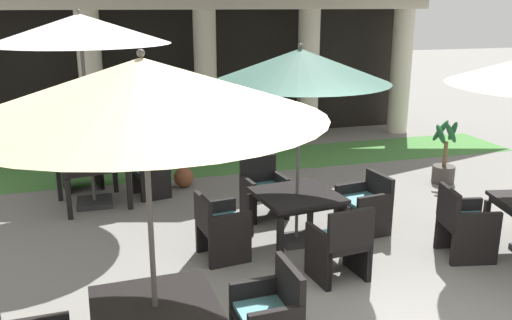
{
  "coord_description": "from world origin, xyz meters",
  "views": [
    {
      "loc": [
        -2.26,
        -3.9,
        3.08
      ],
      "look_at": [
        -0.4,
        2.57,
        1.15
      ],
      "focal_mm": 38.38,
      "sensor_mm": 36.0,
      "label": 1
    }
  ],
  "objects_px": {
    "patio_chair_mid_left_north": "(81,164)",
    "patio_chair_far_back_west": "(220,227)",
    "patio_umbrella_near_foreground": "(143,90)",
    "patio_table_far_back": "(297,200)",
    "patio_chair_far_back_east": "(365,204)",
    "patio_umbrella_mid_left": "(80,31)",
    "patio_chair_near_foreground_east": "(270,318)",
    "patio_chair_far_back_south": "(340,245)",
    "patio_table_near_foreground": "(156,316)",
    "patio_umbrella_far_back": "(300,67)",
    "patio_chair_far_back_north": "(263,190)",
    "patio_chair_mid_left_east": "(153,172)",
    "patio_table_mid_left": "(92,166)",
    "patio_chair_mid_right_west": "(464,225)",
    "potted_palm_right_edge": "(444,163)",
    "terracotta_urn": "(184,177)"
  },
  "relations": [
    {
      "from": "patio_table_far_back",
      "to": "patio_chair_far_back_east",
      "type": "relative_size",
      "value": 1.4
    },
    {
      "from": "patio_table_mid_left",
      "to": "patio_umbrella_mid_left",
      "type": "xyz_separation_m",
      "value": [
        0.0,
        -0.0,
        2.06
      ]
    },
    {
      "from": "patio_table_mid_left",
      "to": "patio_chair_mid_left_north",
      "type": "relative_size",
      "value": 1.28
    },
    {
      "from": "patio_chair_mid_left_north",
      "to": "patio_chair_far_back_west",
      "type": "xyz_separation_m",
      "value": [
        1.72,
        -3.34,
        -0.02
      ]
    },
    {
      "from": "terracotta_urn",
      "to": "potted_palm_right_edge",
      "type": "bearing_deg",
      "value": -12.93
    },
    {
      "from": "patio_table_mid_left",
      "to": "patio_chair_mid_left_north",
      "type": "distance_m",
      "value": 1.0
    },
    {
      "from": "patio_chair_far_back_west",
      "to": "patio_table_mid_left",
      "type": "bearing_deg",
      "value": -154.95
    },
    {
      "from": "patio_chair_mid_right_west",
      "to": "patio_chair_far_back_south",
      "type": "bearing_deg",
      "value": -74.65
    },
    {
      "from": "patio_chair_mid_right_west",
      "to": "patio_chair_far_back_west",
      "type": "height_order",
      "value": "patio_chair_mid_right_west"
    },
    {
      "from": "patio_umbrella_near_foreground",
      "to": "patio_chair_far_back_south",
      "type": "bearing_deg",
      "value": 29.18
    },
    {
      "from": "patio_umbrella_mid_left",
      "to": "terracotta_urn",
      "type": "height_order",
      "value": "patio_umbrella_mid_left"
    },
    {
      "from": "patio_umbrella_near_foreground",
      "to": "patio_chair_far_back_west",
      "type": "height_order",
      "value": "patio_umbrella_near_foreground"
    },
    {
      "from": "patio_chair_mid_left_east",
      "to": "patio_chair_far_back_north",
      "type": "distance_m",
      "value": 2.03
    },
    {
      "from": "patio_table_mid_left",
      "to": "potted_palm_right_edge",
      "type": "xyz_separation_m",
      "value": [
        5.98,
        -0.55,
        -0.28
      ]
    },
    {
      "from": "patio_umbrella_mid_left",
      "to": "patio_table_far_back",
      "type": "bearing_deg",
      "value": -41.09
    },
    {
      "from": "patio_chair_mid_left_north",
      "to": "patio_chair_far_back_north",
      "type": "height_order",
      "value": "patio_chair_mid_left_north"
    },
    {
      "from": "patio_chair_mid_left_east",
      "to": "patio_chair_far_back_north",
      "type": "bearing_deg",
      "value": -144.55
    },
    {
      "from": "patio_chair_near_foreground_east",
      "to": "patio_chair_far_back_east",
      "type": "relative_size",
      "value": 1.11
    },
    {
      "from": "patio_chair_mid_left_east",
      "to": "patio_chair_far_back_west",
      "type": "height_order",
      "value": "patio_chair_mid_left_east"
    },
    {
      "from": "patio_chair_mid_right_west",
      "to": "potted_palm_right_edge",
      "type": "height_order",
      "value": "potted_palm_right_edge"
    },
    {
      "from": "patio_chair_near_foreground_east",
      "to": "patio_chair_far_back_south",
      "type": "height_order",
      "value": "patio_chair_far_back_south"
    },
    {
      "from": "patio_chair_far_back_east",
      "to": "terracotta_urn",
      "type": "height_order",
      "value": "patio_chair_far_back_east"
    },
    {
      "from": "patio_chair_far_back_west",
      "to": "patio_chair_far_back_north",
      "type": "xyz_separation_m",
      "value": [
        0.92,
        1.21,
        -0.01
      ]
    },
    {
      "from": "patio_chair_far_back_west",
      "to": "patio_chair_far_back_north",
      "type": "height_order",
      "value": "patio_chair_far_back_north"
    },
    {
      "from": "patio_table_near_foreground",
      "to": "patio_umbrella_far_back",
      "type": "distance_m",
      "value": 3.54
    },
    {
      "from": "patio_umbrella_near_foreground",
      "to": "potted_palm_right_edge",
      "type": "xyz_separation_m",
      "value": [
        5.48,
        4.01,
        -2.11
      ]
    },
    {
      "from": "patio_chair_mid_left_east",
      "to": "potted_palm_right_edge",
      "type": "distance_m",
      "value": 5.08
    },
    {
      "from": "patio_chair_mid_left_east",
      "to": "patio_umbrella_far_back",
      "type": "distance_m",
      "value": 3.52
    },
    {
      "from": "patio_chair_mid_right_west",
      "to": "patio_umbrella_far_back",
      "type": "height_order",
      "value": "patio_umbrella_far_back"
    },
    {
      "from": "patio_umbrella_far_back",
      "to": "patio_chair_mid_left_north",
      "type": "bearing_deg",
      "value": 130.91
    },
    {
      "from": "patio_umbrella_near_foreground",
      "to": "patio_chair_far_back_west",
      "type": "xyz_separation_m",
      "value": [
        1.01,
        2.17,
        -2.07
      ]
    },
    {
      "from": "patio_chair_far_back_north",
      "to": "patio_chair_near_foreground_east",
      "type": "bearing_deg",
      "value": 66.74
    },
    {
      "from": "patio_chair_near_foreground_east",
      "to": "potted_palm_right_edge",
      "type": "bearing_deg",
      "value": -51.11
    },
    {
      "from": "patio_umbrella_near_foreground",
      "to": "patio_chair_far_back_east",
      "type": "height_order",
      "value": "patio_umbrella_near_foreground"
    },
    {
      "from": "patio_chair_far_back_south",
      "to": "patio_chair_far_back_west",
      "type": "relative_size",
      "value": 1.09
    },
    {
      "from": "patio_umbrella_near_foreground",
      "to": "patio_chair_far_back_south",
      "type": "relative_size",
      "value": 3.03
    },
    {
      "from": "patio_table_near_foreground",
      "to": "potted_palm_right_edge",
      "type": "relative_size",
      "value": 0.92
    },
    {
      "from": "patio_umbrella_mid_left",
      "to": "potted_palm_right_edge",
      "type": "height_order",
      "value": "patio_umbrella_mid_left"
    },
    {
      "from": "patio_chair_near_foreground_east",
      "to": "patio_chair_far_back_east",
      "type": "xyz_separation_m",
      "value": [
        2.15,
        2.4,
        -0.02
      ]
    },
    {
      "from": "patio_table_near_foreground",
      "to": "patio_umbrella_far_back",
      "type": "bearing_deg",
      "value": 48.0
    },
    {
      "from": "patio_chair_far_back_south",
      "to": "patio_chair_mid_right_west",
      "type": "bearing_deg",
      "value": -3.41
    },
    {
      "from": "patio_table_mid_left",
      "to": "patio_chair_far_back_north",
      "type": "bearing_deg",
      "value": -25.82
    },
    {
      "from": "patio_chair_near_foreground_east",
      "to": "terracotta_urn",
      "type": "xyz_separation_m",
      "value": [
        0.0,
        4.99,
        -0.23
      ]
    },
    {
      "from": "patio_table_far_back",
      "to": "patio_umbrella_far_back",
      "type": "bearing_deg",
      "value": 0.0
    },
    {
      "from": "patio_chair_far_back_north",
      "to": "potted_palm_right_edge",
      "type": "relative_size",
      "value": 0.77
    },
    {
      "from": "patio_umbrella_mid_left",
      "to": "terracotta_urn",
      "type": "distance_m",
      "value": 2.97
    },
    {
      "from": "patio_chair_near_foreground_east",
      "to": "patio_umbrella_far_back",
      "type": "distance_m",
      "value": 3.16
    },
    {
      "from": "patio_chair_near_foreground_east",
      "to": "patio_table_mid_left",
      "type": "relative_size",
      "value": 0.78
    },
    {
      "from": "patio_umbrella_mid_left",
      "to": "patio_umbrella_far_back",
      "type": "height_order",
      "value": "patio_umbrella_mid_left"
    },
    {
      "from": "patio_table_mid_left",
      "to": "patio_chair_mid_right_west",
      "type": "relative_size",
      "value": 1.26
    }
  ]
}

